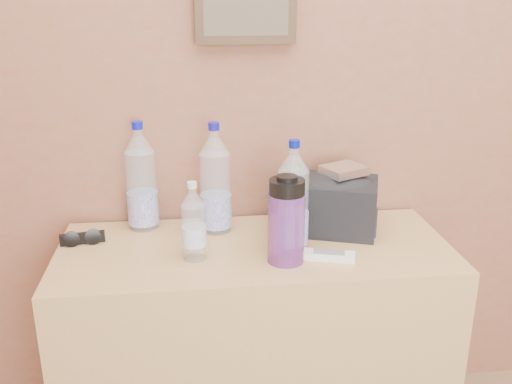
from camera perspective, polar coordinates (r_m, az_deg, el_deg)
picture_frame at (r=1.75m, az=-1.05°, el=18.65°), size 0.30×0.03×0.25m
dresser at (r=1.86m, az=-0.11°, el=-15.53°), size 1.15×0.48×0.72m
pet_large_b at (r=1.79m, az=-11.40°, el=0.99°), size 0.09×0.09×0.34m
pet_large_c at (r=1.74m, az=-4.10°, el=0.80°), size 0.09×0.09×0.34m
pet_large_d at (r=1.62m, az=3.72°, el=-0.96°), size 0.09×0.09×0.32m
pet_small at (r=1.58m, az=-6.25°, el=-3.35°), size 0.06×0.06×0.23m
nalgene_bottle at (r=1.55m, az=3.05°, el=-2.82°), size 0.10×0.10×0.25m
sunglasses at (r=1.77m, az=-16.96°, el=-4.44°), size 0.14×0.07×0.03m
ac_remote at (r=1.61m, az=7.32°, el=-6.33°), size 0.15×0.08×0.02m
toiletry_bag at (r=1.78m, az=7.65°, el=-0.99°), size 0.31×0.27×0.18m
foil_packet at (r=1.75m, az=8.76°, el=2.18°), size 0.15×0.14×0.03m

